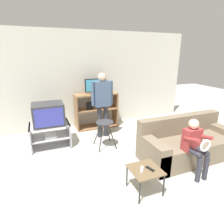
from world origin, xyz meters
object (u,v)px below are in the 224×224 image
at_px(television_flat, 96,86).
at_px(remote_control_black, 150,169).
at_px(tv_stand, 50,135).
at_px(snack_table, 145,172).
at_px(remote_control_white, 142,169).
at_px(couch, 187,144).
at_px(television_main, 48,114).
at_px(media_shelf, 96,110).
at_px(folding_stool, 105,126).
at_px(person_standing_adult, 102,99).
at_px(person_seated_child, 195,143).

relative_size(television_flat, remote_control_black, 4.13).
height_order(tv_stand, snack_table, tv_stand).
distance_m(television_flat, snack_table, 2.92).
height_order(remote_control_white, couch, couch).
xyz_separation_m(television_main, couch, (2.52, -1.46, -0.49)).
height_order(media_shelf, remote_control_black, media_shelf).
relative_size(folding_stool, remote_control_black, 4.15).
xyz_separation_m(tv_stand, couch, (2.52, -1.47, 0.01)).
bearing_deg(remote_control_white, folding_stool, 125.14).
height_order(folding_stool, person_standing_adult, person_standing_adult).
distance_m(media_shelf, television_flat, 0.66).
height_order(media_shelf, folding_stool, media_shelf).
bearing_deg(media_shelf, person_standing_adult, -93.32).
bearing_deg(television_main, couch, -30.11).
bearing_deg(remote_control_white, person_standing_adult, 121.15).
relative_size(media_shelf, remote_control_white, 8.05).
bearing_deg(person_standing_adult, television_main, -176.25).
distance_m(tv_stand, person_standing_adult, 1.44).
xyz_separation_m(media_shelf, couch, (1.22, -2.22, -0.22)).
bearing_deg(media_shelf, remote_control_white, -93.24).
relative_size(television_flat, folding_stool, 0.99).
bearing_deg(media_shelf, folding_stool, -98.34).
bearing_deg(television_flat, remote_control_black, -91.06).
height_order(snack_table, person_seated_child, person_seated_child).
bearing_deg(person_seated_child, television_flat, 108.19).
bearing_deg(television_main, person_standing_adult, 3.75).
bearing_deg(snack_table, television_flat, 87.71).
distance_m(remote_control_white, person_standing_adult, 2.19).
distance_m(television_main, media_shelf, 1.52).
height_order(remote_control_white, person_standing_adult, person_standing_adult).
relative_size(media_shelf, television_flat, 1.95).
relative_size(television_main, remote_control_white, 4.46).
bearing_deg(media_shelf, couch, -61.14).
xyz_separation_m(snack_table, person_seated_child, (1.00, 0.09, 0.24)).
bearing_deg(television_main, remote_control_black, -58.75).
bearing_deg(remote_control_white, couch, 56.85).
relative_size(tv_stand, television_main, 1.30).
bearing_deg(television_main, media_shelf, 30.37).
relative_size(remote_control_black, remote_control_white, 1.00).
height_order(television_main, person_standing_adult, person_standing_adult).
bearing_deg(folding_stool, person_seated_child, -53.76).
xyz_separation_m(remote_control_black, person_seated_child, (0.94, 0.13, 0.18)).
xyz_separation_m(tv_stand, remote_control_white, (1.14, -2.04, 0.13)).
bearing_deg(couch, remote_control_black, -154.46).
bearing_deg(tv_stand, media_shelf, 29.93).
distance_m(snack_table, remote_control_black, 0.09).
height_order(media_shelf, remote_control_white, media_shelf).
relative_size(folding_stool, snack_table, 1.35).
relative_size(media_shelf, remote_control_black, 8.05).
bearing_deg(snack_table, remote_control_black, -28.20).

